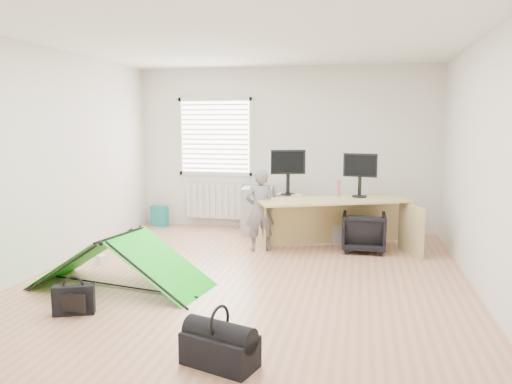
% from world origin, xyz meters
% --- Properties ---
extents(ground, '(5.50, 5.50, 0.00)m').
position_xyz_m(ground, '(0.00, 0.00, 0.00)').
color(ground, tan).
rests_on(ground, ground).
extents(back_wall, '(5.00, 0.02, 2.70)m').
position_xyz_m(back_wall, '(0.00, 2.75, 1.35)').
color(back_wall, silver).
rests_on(back_wall, ground).
extents(window, '(1.20, 0.06, 1.20)m').
position_xyz_m(window, '(-1.20, 2.71, 1.55)').
color(window, silver).
rests_on(window, back_wall).
extents(radiator, '(1.00, 0.12, 0.60)m').
position_xyz_m(radiator, '(-1.20, 2.67, 0.45)').
color(radiator, silver).
rests_on(radiator, back_wall).
extents(desk, '(2.23, 1.47, 0.73)m').
position_xyz_m(desk, '(0.89, 1.46, 0.36)').
color(desk, tan).
rests_on(desk, ground).
extents(filing_cabinet, '(0.56, 0.70, 0.75)m').
position_xyz_m(filing_cabinet, '(-0.39, 2.38, 0.38)').
color(filing_cabinet, '#9A9D9F').
rests_on(filing_cabinet, ground).
extents(monitor_left, '(0.52, 0.25, 0.49)m').
position_xyz_m(monitor_left, '(0.20, 1.74, 0.97)').
color(monitor_left, black).
rests_on(monitor_left, desk).
extents(monitor_right, '(0.49, 0.21, 0.46)m').
position_xyz_m(monitor_right, '(1.24, 1.74, 0.96)').
color(monitor_right, black).
rests_on(monitor_right, desk).
extents(keyboard, '(0.41, 0.25, 0.02)m').
position_xyz_m(keyboard, '(0.23, 1.73, 0.74)').
color(keyboard, beige).
rests_on(keyboard, desk).
extents(thermos, '(0.07, 0.07, 0.24)m').
position_xyz_m(thermos, '(0.93, 1.76, 0.85)').
color(thermos, '#B96768').
rests_on(thermos, desk).
extents(office_chair, '(0.59, 0.60, 0.55)m').
position_xyz_m(office_chair, '(1.31, 1.49, 0.27)').
color(office_chair, black).
rests_on(office_chair, ground).
extents(person, '(0.50, 0.43, 1.16)m').
position_xyz_m(person, '(-0.12, 1.22, 0.58)').
color(person, slate).
rests_on(person, ground).
extents(kite, '(2.01, 1.15, 0.59)m').
position_xyz_m(kite, '(-1.28, -0.66, 0.29)').
color(kite, '#12C615').
rests_on(kite, ground).
extents(storage_crate, '(0.60, 0.51, 0.28)m').
position_xyz_m(storage_crate, '(1.05, 2.00, 0.14)').
color(storage_crate, '#B5B7BE').
rests_on(storage_crate, ground).
extents(tote_bag, '(0.32, 0.19, 0.36)m').
position_xyz_m(tote_bag, '(-2.17, 2.50, 0.18)').
color(tote_bag, teal).
rests_on(tote_bag, ground).
extents(laptop_bag, '(0.39, 0.24, 0.28)m').
position_xyz_m(laptop_bag, '(-1.36, -1.47, 0.14)').
color(laptop_bag, black).
rests_on(laptop_bag, ground).
extents(white_box, '(0.14, 0.14, 0.11)m').
position_xyz_m(white_box, '(-1.98, 0.15, 0.05)').
color(white_box, silver).
rests_on(white_box, ground).
extents(duffel_bag, '(0.62, 0.44, 0.24)m').
position_xyz_m(duffel_bag, '(0.26, -2.14, 0.12)').
color(duffel_bag, black).
rests_on(duffel_bag, ground).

